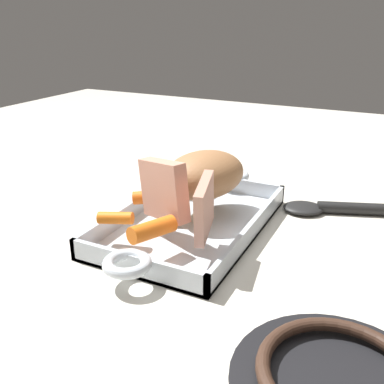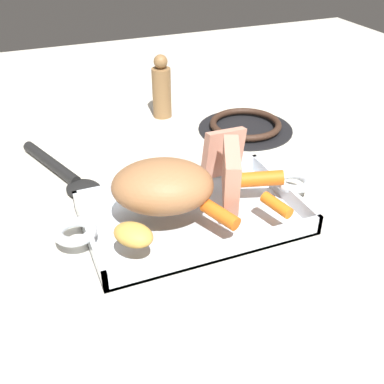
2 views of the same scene
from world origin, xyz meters
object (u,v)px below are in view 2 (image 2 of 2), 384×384
roast_slice_thick (223,153)px  baby_carrot_northwest (220,214)px  roasting_dish (193,215)px  pork_roast (162,185)px  roast_slice_outer (231,175)px  serving_spoon (64,173)px  pepper_mill (162,89)px  baby_carrot_center_left (277,205)px  potato_halved (133,235)px  stove_burner_rear (245,126)px  baby_carrot_southeast (260,178)px

roast_slice_thick → baby_carrot_northwest: 0.13m
roasting_dish → roast_slice_thick: size_ratio=5.47×
pork_roast → roast_slice_outer: bearing=167.8°
roast_slice_outer → serving_spoon: roast_slice_outer is taller
roast_slice_thick → serving_spoon: 0.28m
serving_spoon → pepper_mill: pepper_mill is taller
baby_carrot_northwest → baby_carrot_center_left: bearing=174.9°
pepper_mill → pork_roast: bearing=71.0°
potato_halved → roasting_dish: bearing=-149.5°
pork_roast → potato_halved: bearing=47.2°
pork_roast → roast_slice_thick: 0.13m
roast_slice_thick → stove_burner_rear: bearing=-126.4°
pork_roast → pepper_mill: pepper_mill is taller
pork_roast → roast_slice_thick: roast_slice_thick is taller
baby_carrot_center_left → stove_burner_rear: baby_carrot_center_left is taller
roasting_dish → baby_carrot_southeast: (-0.11, -0.00, 0.04)m
roast_slice_outer → potato_halved: (0.16, 0.05, -0.03)m
stove_burner_rear → potato_halved: bearing=44.0°
baby_carrot_northwest → serving_spoon: (0.17, -0.26, -0.04)m
pork_roast → baby_carrot_northwest: 0.09m
pork_roast → baby_carrot_center_left: 0.17m
pork_roast → baby_carrot_northwest: pork_roast is taller
roasting_dish → pepper_mill: 0.40m
roasting_dish → baby_carrot_southeast: 0.12m
roast_slice_outer → pepper_mill: (-0.03, -0.41, -0.02)m
roast_slice_outer → potato_halved: bearing=16.2°
roast_slice_outer → stove_burner_rear: 0.33m
pork_roast → pepper_mill: (-0.13, -0.38, -0.01)m
roast_slice_outer → baby_carrot_southeast: bearing=-161.7°
baby_carrot_southeast → pepper_mill: (0.03, -0.38, 0.01)m
baby_carrot_southeast → baby_carrot_center_left: 0.07m
serving_spoon → potato_halved: bearing=-9.3°
roast_slice_outer → potato_halved: 0.17m
roast_slice_outer → baby_carrot_northwest: (0.04, 0.04, -0.03)m
baby_carrot_southeast → serving_spoon: size_ratio=0.29×
roasting_dish → baby_carrot_southeast: size_ratio=6.10×
roasting_dish → baby_carrot_center_left: baby_carrot_center_left is taller
baby_carrot_northwest → serving_spoon: bearing=-56.3°
pork_roast → potato_halved: pork_roast is taller
potato_halved → serving_spoon: size_ratio=0.24×
roast_slice_thick → pepper_mill: 0.33m
stove_burner_rear → baby_carrot_center_left: bearing=69.4°
baby_carrot_northwest → stove_burner_rear: baby_carrot_northwest is taller
pork_roast → serving_spoon: size_ratio=0.62×
stove_burner_rear → pepper_mill: (0.14, -0.13, 0.05)m
roast_slice_outer → baby_carrot_southeast: 0.07m
pork_roast → serving_spoon: (0.11, -0.20, -0.06)m
pork_roast → baby_carrot_southeast: size_ratio=2.16×
roast_slice_thick → baby_carrot_southeast: (-0.04, 0.05, -0.03)m
baby_carrot_southeast → baby_carrot_northwest: (0.10, 0.06, -0.00)m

